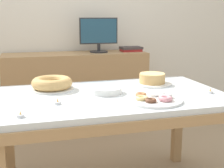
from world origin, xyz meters
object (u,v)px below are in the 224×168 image
object	(u,v)px
computer_monitor	(99,35)
tealight_right_edge	(58,103)
cake_chocolate_round	(152,80)
tealight_left_edge	(20,115)
pastry_platter	(154,99)
book_stack	(131,49)
tealight_centre	(210,92)
plate_stack	(106,90)
cake_golden_bundt	(52,84)

from	to	relation	value
computer_monitor	tealight_right_edge	distance (m)	1.77
computer_monitor	cake_chocolate_round	size ratio (longest dim) A/B	1.49
tealight_left_edge	pastry_platter	bearing A→B (deg)	7.57
book_stack	tealight_left_edge	bearing A→B (deg)	-123.57
tealight_centre	tealight_left_edge	distance (m)	1.21
pastry_platter	tealight_left_edge	size ratio (longest dim) A/B	8.48
book_stack	tealight_left_edge	distance (m)	2.19
tealight_centre	plate_stack	bearing A→B (deg)	164.18
computer_monitor	pastry_platter	world-z (taller)	computer_monitor
pastry_platter	plate_stack	world-z (taller)	pastry_platter
plate_stack	tealight_centre	size ratio (longest dim) A/B	5.25
pastry_platter	tealight_right_edge	size ratio (longest dim) A/B	8.48
cake_golden_bundt	tealight_right_edge	bearing A→B (deg)	-90.29
cake_chocolate_round	cake_golden_bundt	world-z (taller)	cake_golden_bundt
book_stack	cake_chocolate_round	bearing A→B (deg)	-102.13
tealight_right_edge	cake_chocolate_round	bearing A→B (deg)	25.50
tealight_centre	tealight_right_edge	distance (m)	0.99
book_stack	tealight_right_edge	bearing A→B (deg)	-121.60
pastry_platter	tealight_centre	bearing A→B (deg)	10.46
pastry_platter	computer_monitor	bearing A→B (deg)	87.74
cake_golden_bundt	cake_chocolate_round	bearing A→B (deg)	-1.86
pastry_platter	plate_stack	xyz separation A→B (m)	(-0.23, 0.27, 0.01)
cake_chocolate_round	tealight_left_edge	distance (m)	1.07
cake_golden_bundt	tealight_left_edge	size ratio (longest dim) A/B	7.30
computer_monitor	tealight_centre	world-z (taller)	computer_monitor
plate_stack	book_stack	bearing A→B (deg)	65.13
cake_golden_bundt	tealight_centre	distance (m)	1.06
computer_monitor	tealight_centre	xyz separation A→B (m)	(0.36, -1.64, -0.28)
cake_chocolate_round	plate_stack	distance (m)	0.43
computer_monitor	tealight_centre	bearing A→B (deg)	-77.55
computer_monitor	book_stack	world-z (taller)	computer_monitor
computer_monitor	pastry_platter	size ratio (longest dim) A/B	1.25
cake_golden_bundt	pastry_platter	distance (m)	0.72
pastry_platter	plate_stack	bearing A→B (deg)	130.71
pastry_platter	tealight_right_edge	distance (m)	0.57
plate_stack	cake_chocolate_round	bearing A→B (deg)	22.91
plate_stack	tealight_right_edge	size ratio (longest dim) A/B	5.25
computer_monitor	cake_golden_bundt	xyz separation A→B (m)	(-0.62, -1.26, -0.25)
cake_golden_bundt	tealight_centre	bearing A→B (deg)	-20.95
pastry_platter	cake_chocolate_round	bearing A→B (deg)	68.78
cake_golden_bundt	tealight_centre	xyz separation A→B (m)	(0.99, -0.38, -0.03)
cake_chocolate_round	pastry_platter	xyz separation A→B (m)	(-0.17, -0.43, -0.02)
cake_golden_bundt	plate_stack	xyz separation A→B (m)	(0.33, -0.19, -0.02)
cake_chocolate_round	tealight_centre	xyz separation A→B (m)	(0.26, -0.35, -0.03)
cake_chocolate_round	plate_stack	size ratio (longest dim) A/B	1.36
book_stack	tealight_centre	world-z (taller)	book_stack
cake_golden_bundt	plate_stack	bearing A→B (deg)	-30.18
book_stack	pastry_platter	bearing A→B (deg)	-104.51
computer_monitor	plate_stack	distance (m)	1.50
plate_stack	tealight_left_edge	distance (m)	0.65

